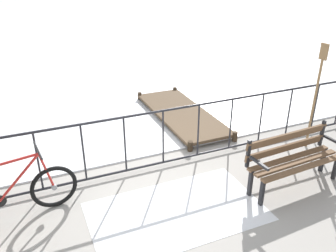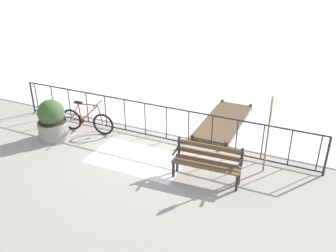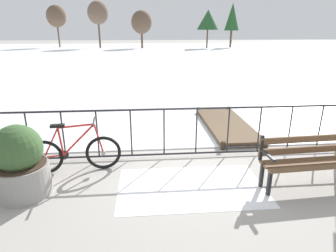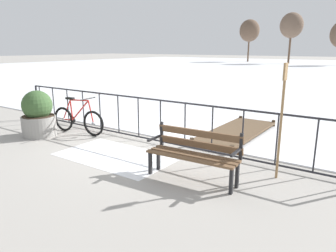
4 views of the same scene
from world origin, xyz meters
TOP-DOWN VIEW (x-y plane):
  - ground_plane at (0.00, 0.00)m, footprint 160.00×160.00m
  - frozen_pond at (0.00, 28.40)m, footprint 80.00×56.00m
  - snow_patch at (0.04, -1.20)m, footprint 2.46×1.44m
  - railing_fence at (0.00, 0.00)m, footprint 9.06×0.06m
  - bicycle_near_railing at (-2.04, -0.45)m, footprint 1.71×0.52m
  - park_bench at (1.98, -1.27)m, footprint 1.62×0.57m
  - oar_upright at (3.15, -0.42)m, footprint 0.04×0.16m
  - wooden_dock at (1.50, 1.75)m, footprint 1.10×2.99m

SIDE VIEW (x-z plane):
  - ground_plane at x=0.00m, z-range 0.00..0.00m
  - snow_patch at x=0.04m, z-range 0.00..0.01m
  - frozen_pond at x=0.00m, z-range 0.00..0.03m
  - wooden_dock at x=1.50m, z-range 0.02..0.22m
  - bicycle_near_railing at x=-2.04m, z-range -0.12..0.86m
  - park_bench at x=1.98m, z-range 0.07..0.96m
  - railing_fence at x=0.00m, z-range 0.02..1.09m
  - oar_upright at x=3.15m, z-range 0.15..2.13m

